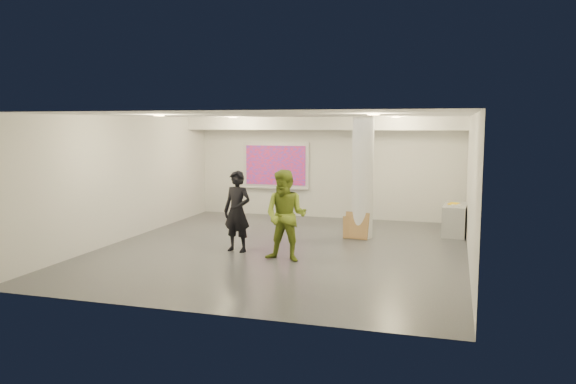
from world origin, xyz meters
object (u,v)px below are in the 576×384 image
(projection_screen, at_px, (276,166))
(credenza, at_px, (455,219))
(man, at_px, (286,216))
(woman, at_px, (237,211))
(column, at_px, (363,177))

(projection_screen, height_order, credenza, projection_screen)
(man, bearing_deg, woman, 160.79)
(projection_screen, distance_m, credenza, 5.67)
(projection_screen, bearing_deg, woman, -81.94)
(credenza, bearing_deg, projection_screen, 167.50)
(projection_screen, bearing_deg, credenza, -16.70)
(column, xyz_separation_m, projection_screen, (-3.10, 2.65, 0.03))
(credenza, height_order, woman, woman)
(woman, bearing_deg, man, -12.16)
(column, relative_size, projection_screen, 1.43)
(projection_screen, xyz_separation_m, woman, (0.70, -4.96, -0.63))
(credenza, xyz_separation_m, man, (-3.34, -3.90, 0.55))
(projection_screen, xyz_separation_m, man, (1.98, -5.49, -0.59))
(credenza, height_order, man, man)
(column, distance_m, man, 3.10)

